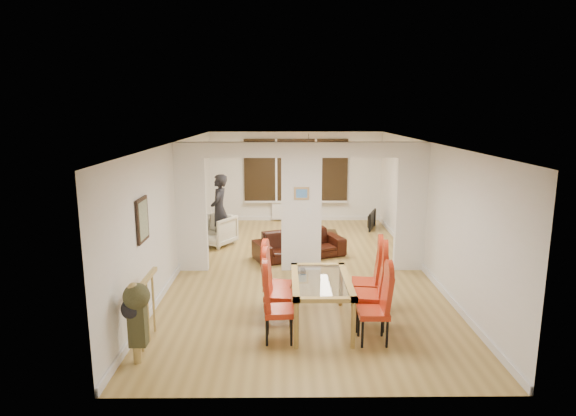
{
  "coord_description": "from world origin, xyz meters",
  "views": [
    {
      "loc": [
        -0.35,
        -9.43,
        3.22
      ],
      "look_at": [
        -0.26,
        0.6,
        1.16
      ],
      "focal_mm": 30.0,
      "sensor_mm": 36.0,
      "label": 1
    }
  ],
  "objects_px": {
    "dining_chair_la": "(279,305)",
    "dining_chair_lb": "(279,290)",
    "television": "(369,220)",
    "bowl": "(308,230)",
    "dining_chair_ra": "(373,307)",
    "armchair": "(216,230)",
    "bottle": "(310,227)",
    "coffee_table": "(318,236)",
    "person": "(219,210)",
    "dining_chair_rb": "(369,290)",
    "dining_chair_lc": "(278,281)",
    "sofa": "(299,244)",
    "dining_chair_rc": "(366,278)",
    "dining_table": "(321,302)"
  },
  "relations": [
    {
      "from": "dining_chair_ra",
      "to": "dining_chair_rc",
      "type": "xyz_separation_m",
      "value": [
        0.07,
        1.07,
        0.04
      ]
    },
    {
      "from": "dining_table",
      "to": "dining_chair_ra",
      "type": "xyz_separation_m",
      "value": [
        0.69,
        -0.56,
        0.16
      ]
    },
    {
      "from": "dining_chair_rb",
      "to": "coffee_table",
      "type": "distance_m",
      "value": 4.98
    },
    {
      "from": "television",
      "to": "bottle",
      "type": "relative_size",
      "value": 3.07
    },
    {
      "from": "dining_chair_lb",
      "to": "bottle",
      "type": "bearing_deg",
      "value": 88.75
    },
    {
      "from": "dining_chair_rb",
      "to": "person",
      "type": "distance_m",
      "value": 5.39
    },
    {
      "from": "dining_chair_lb",
      "to": "coffee_table",
      "type": "xyz_separation_m",
      "value": [
        0.92,
        4.79,
        -0.42
      ]
    },
    {
      "from": "dining_chair_rb",
      "to": "person",
      "type": "bearing_deg",
      "value": 130.5
    },
    {
      "from": "dining_chair_rb",
      "to": "sofa",
      "type": "relative_size",
      "value": 0.59
    },
    {
      "from": "dining_chair_ra",
      "to": "person",
      "type": "xyz_separation_m",
      "value": [
        -2.8,
        5.07,
        0.33
      ]
    },
    {
      "from": "armchair",
      "to": "person",
      "type": "bearing_deg",
      "value": 73.87
    },
    {
      "from": "dining_chair_lc",
      "to": "coffee_table",
      "type": "distance_m",
      "value": 4.5
    },
    {
      "from": "dining_chair_lb",
      "to": "person",
      "type": "height_order",
      "value": "person"
    },
    {
      "from": "bottle",
      "to": "dining_chair_lb",
      "type": "bearing_deg",
      "value": -98.61
    },
    {
      "from": "dining_chair_lc",
      "to": "sofa",
      "type": "xyz_separation_m",
      "value": [
        0.43,
        2.97,
        -0.24
      ]
    },
    {
      "from": "person",
      "to": "television",
      "type": "height_order",
      "value": "person"
    },
    {
      "from": "bottle",
      "to": "television",
      "type": "bearing_deg",
      "value": 36.04
    },
    {
      "from": "sofa",
      "to": "bowl",
      "type": "xyz_separation_m",
      "value": [
        0.28,
        1.52,
        -0.05
      ]
    },
    {
      "from": "coffee_table",
      "to": "dining_chair_lc",
      "type": "bearing_deg",
      "value": -102.15
    },
    {
      "from": "dining_chair_lb",
      "to": "television",
      "type": "bearing_deg",
      "value": 75.28
    },
    {
      "from": "dining_chair_la",
      "to": "dining_chair_lc",
      "type": "relative_size",
      "value": 0.99
    },
    {
      "from": "person",
      "to": "bowl",
      "type": "height_order",
      "value": "person"
    },
    {
      "from": "dining_table",
      "to": "armchair",
      "type": "distance_m",
      "value": 4.95
    },
    {
      "from": "sofa",
      "to": "television",
      "type": "bearing_deg",
      "value": 30.61
    },
    {
      "from": "dining_chair_lc",
      "to": "armchair",
      "type": "height_order",
      "value": "dining_chair_lc"
    },
    {
      "from": "dining_chair_ra",
      "to": "dining_chair_rc",
      "type": "height_order",
      "value": "dining_chair_rc"
    },
    {
      "from": "dining_chair_ra",
      "to": "sofa",
      "type": "height_order",
      "value": "dining_chair_ra"
    },
    {
      "from": "dining_chair_rb",
      "to": "bottle",
      "type": "relative_size",
      "value": 4.23
    },
    {
      "from": "dining_chair_la",
      "to": "dining_chair_lc",
      "type": "xyz_separation_m",
      "value": [
        -0.03,
        0.98,
        0.01
      ]
    },
    {
      "from": "dining_chair_rb",
      "to": "coffee_table",
      "type": "relative_size",
      "value": 1.25
    },
    {
      "from": "television",
      "to": "bowl",
      "type": "bearing_deg",
      "value": 142.11
    },
    {
      "from": "armchair",
      "to": "coffee_table",
      "type": "height_order",
      "value": "armchair"
    },
    {
      "from": "dining_chair_la",
      "to": "dining_chair_lb",
      "type": "bearing_deg",
      "value": 85.16
    },
    {
      "from": "dining_chair_la",
      "to": "dining_chair_rb",
      "type": "xyz_separation_m",
      "value": [
        1.33,
        0.42,
        0.06
      ]
    },
    {
      "from": "bowl",
      "to": "coffee_table",
      "type": "bearing_deg",
      "value": -25.45
    },
    {
      "from": "armchair",
      "to": "dining_chair_lb",
      "type": "bearing_deg",
      "value": -39.52
    },
    {
      "from": "sofa",
      "to": "dining_chair_lb",
      "type": "bearing_deg",
      "value": -118.61
    },
    {
      "from": "dining_table",
      "to": "bottle",
      "type": "height_order",
      "value": "dining_table"
    },
    {
      "from": "dining_chair_lb",
      "to": "dining_chair_lc",
      "type": "bearing_deg",
      "value": 100.25
    },
    {
      "from": "dining_table",
      "to": "coffee_table",
      "type": "bearing_deg",
      "value": 86.56
    },
    {
      "from": "dining_chair_lc",
      "to": "person",
      "type": "xyz_separation_m",
      "value": [
        -1.46,
        4.03,
        0.32
      ]
    },
    {
      "from": "dining_chair_ra",
      "to": "armchair",
      "type": "xyz_separation_m",
      "value": [
        -2.9,
        4.98,
        -0.16
      ]
    },
    {
      "from": "dining_chair_rb",
      "to": "person",
      "type": "relative_size",
      "value": 0.69
    },
    {
      "from": "television",
      "to": "bowl",
      "type": "xyz_separation_m",
      "value": [
        -1.73,
        -1.07,
        -0.0
      ]
    },
    {
      "from": "dining_chair_rb",
      "to": "bottle",
      "type": "distance_m",
      "value": 4.93
    },
    {
      "from": "dining_chair_ra",
      "to": "coffee_table",
      "type": "relative_size",
      "value": 1.11
    },
    {
      "from": "dining_chair_rb",
      "to": "armchair",
      "type": "bearing_deg",
      "value": 131.88
    },
    {
      "from": "person",
      "to": "bowl",
      "type": "xyz_separation_m",
      "value": [
        2.17,
        0.46,
        -0.61
      ]
    },
    {
      "from": "person",
      "to": "armchair",
      "type": "bearing_deg",
      "value": -40.99
    },
    {
      "from": "dining_chair_lb",
      "to": "dining_chair_ra",
      "type": "relative_size",
      "value": 1.02
    }
  ]
}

